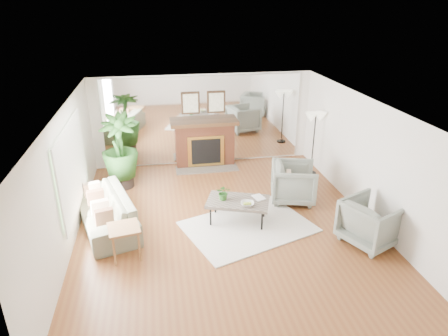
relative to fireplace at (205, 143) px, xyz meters
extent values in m
plane|color=brown|center=(0.00, -3.26, -0.66)|extent=(7.00, 7.00, 0.00)
cube|color=silver|center=(-2.99, -3.26, 0.59)|extent=(0.02, 7.00, 2.50)
cube|color=silver|center=(2.99, -3.26, 0.59)|extent=(0.02, 7.00, 2.50)
cube|color=silver|center=(0.00, 0.23, 0.59)|extent=(6.00, 0.02, 2.50)
cube|color=silver|center=(0.00, 0.21, 0.59)|extent=(5.40, 0.04, 2.40)
cube|color=#B2E09E|center=(-2.96, -2.86, 0.69)|extent=(0.04, 2.40, 1.50)
cube|color=brown|center=(0.00, 0.02, -0.06)|extent=(1.60, 0.40, 1.20)
cube|color=gold|center=(0.00, -0.19, -0.18)|extent=(1.00, 0.04, 0.85)
cube|color=black|center=(0.00, -0.21, -0.18)|extent=(0.80, 0.04, 0.70)
cube|color=#695E52|center=(0.00, -0.33, -0.64)|extent=(1.70, 0.55, 0.03)
cube|color=#472E17|center=(0.00, 0.00, 0.56)|extent=(1.85, 0.46, 0.10)
cube|color=black|center=(-0.35, 0.17, 1.09)|extent=(0.50, 0.04, 0.60)
cube|color=black|center=(0.35, 0.17, 1.09)|extent=(0.50, 0.04, 0.60)
cube|color=silver|center=(0.43, -3.46, -0.65)|extent=(2.91, 2.49, 0.03)
cube|color=#695E52|center=(0.26, -3.21, -0.18)|extent=(1.44, 1.12, 0.06)
cylinder|color=black|center=(-0.32, -3.28, -0.44)|extent=(0.04, 0.04, 0.44)
cylinder|color=black|center=(0.67, -3.63, -0.44)|extent=(0.04, 0.04, 0.44)
cylinder|color=black|center=(-0.15, -2.78, -0.44)|extent=(0.04, 0.04, 0.44)
cylinder|color=black|center=(0.85, -3.13, -0.44)|extent=(0.04, 0.04, 0.44)
imported|color=gray|center=(-2.45, -2.85, -0.32)|extent=(1.56, 2.52, 0.69)
imported|color=gray|center=(1.72, -2.47, -0.21)|extent=(1.20, 1.18, 0.90)
imported|color=gray|center=(2.60, -4.38, -0.22)|extent=(1.28, 1.27, 0.89)
cube|color=olive|center=(-1.99, -4.05, -0.06)|extent=(0.63, 0.63, 0.04)
cylinder|color=olive|center=(-2.16, -4.30, -0.37)|extent=(0.04, 0.04, 0.59)
cylinder|color=olive|center=(-1.74, -4.22, -0.37)|extent=(0.04, 0.04, 0.59)
cylinder|color=olive|center=(-2.24, -3.87, -0.37)|extent=(0.04, 0.04, 0.59)
cylinder|color=olive|center=(-1.81, -3.80, -0.37)|extent=(0.04, 0.04, 0.59)
cylinder|color=black|center=(-2.21, -1.03, -0.47)|extent=(0.54, 0.54, 0.39)
imported|color=#2F6725|center=(-2.21, -1.03, 0.41)|extent=(0.99, 0.99, 1.59)
cylinder|color=black|center=(2.70, -1.11, -0.64)|extent=(0.28, 0.28, 0.04)
cylinder|color=black|center=(2.70, -1.11, 0.15)|extent=(0.03, 0.03, 1.62)
cone|color=beige|center=(2.58, -1.11, 0.91)|extent=(0.30, 0.30, 0.22)
cone|color=beige|center=(2.82, -1.11, 0.91)|extent=(0.30, 0.30, 0.22)
imported|color=#2F6725|center=(-0.02, -3.11, 0.01)|extent=(0.35, 0.32, 0.33)
imported|color=olive|center=(0.41, -3.44, -0.12)|extent=(0.32, 0.32, 0.07)
imported|color=olive|center=(0.61, -3.20, -0.14)|extent=(0.27, 0.33, 0.02)
camera|label=1|loc=(-1.29, -10.34, 3.71)|focal=32.00mm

